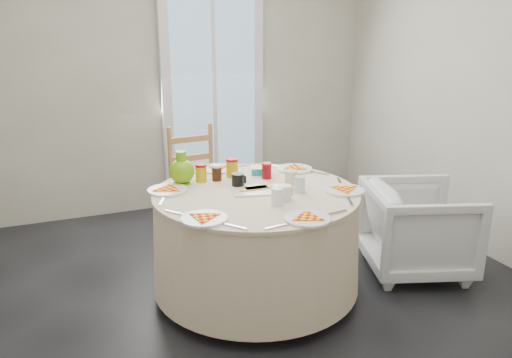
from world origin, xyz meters
name	(u,v)px	position (x,y,z in m)	size (l,w,h in m)	color
floor	(248,303)	(0.00, 0.00, 0.00)	(4.00, 4.00, 0.00)	black
wall_back	(170,73)	(0.00, 2.00, 1.30)	(4.00, 0.02, 2.60)	#BCB5A3
wall_right	(507,88)	(2.00, 0.00, 1.30)	(0.02, 4.00, 2.60)	#BCB5A3
glass_door	(213,99)	(0.40, 1.95, 1.05)	(1.00, 0.08, 2.10)	silver
table	(256,240)	(0.11, 0.13, 0.38)	(1.35, 1.35, 0.68)	beige
wooden_chair	(199,184)	(0.01, 1.15, 0.47)	(0.42, 0.40, 0.95)	#AC8350
armchair	(418,221)	(1.31, -0.03, 0.39)	(0.70, 0.66, 0.72)	silver
place_settings	(256,183)	(0.11, 0.13, 0.77)	(1.39, 1.39, 0.03)	white
jar_cluster	(233,166)	(0.05, 0.41, 0.82)	(0.50, 0.25, 0.15)	maroon
butter_tub	(260,165)	(0.28, 0.47, 0.79)	(0.13, 0.09, 0.05)	#129CA2
green_pitcher	(181,162)	(-0.29, 0.46, 0.87)	(0.17, 0.17, 0.22)	#64A00C
cheese_platter	(258,183)	(0.12, 0.12, 0.77)	(0.32, 0.21, 0.04)	silver
mugs_glasses	(270,176)	(0.21, 0.13, 0.81)	(0.61, 0.61, 0.11)	gray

